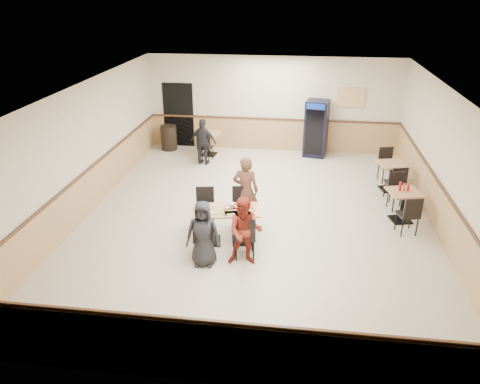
# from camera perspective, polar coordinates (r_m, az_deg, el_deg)

# --- Properties ---
(ground) EXTENTS (10.00, 10.00, 0.00)m
(ground) POSITION_cam_1_polar(r_m,az_deg,el_deg) (10.94, 2.06, -3.19)
(ground) COLOR beige
(ground) RESTS_ON ground
(room_shell) EXTENTS (10.00, 10.00, 10.00)m
(room_shell) POSITION_cam_1_polar(r_m,az_deg,el_deg) (13.04, 11.03, 3.76)
(room_shell) COLOR silver
(room_shell) RESTS_ON ground
(main_table) EXTENTS (1.50, 0.94, 0.75)m
(main_table) POSITION_cam_1_polar(r_m,az_deg,el_deg) (9.75, -1.70, -3.48)
(main_table) COLOR black
(main_table) RESTS_ON ground
(main_chairs) EXTENTS (1.51, 1.83, 0.95)m
(main_chairs) POSITION_cam_1_polar(r_m,az_deg,el_deg) (9.76, -1.99, -3.60)
(main_chairs) COLOR black
(main_chairs) RESTS_ON ground
(diner_woman_left) EXTENTS (0.67, 0.45, 1.33)m
(diner_woman_left) POSITION_cam_1_polar(r_m,az_deg,el_deg) (8.93, -4.52, -5.10)
(diner_woman_left) COLOR black
(diner_woman_left) RESTS_ON ground
(diner_woman_right) EXTENTS (0.73, 0.60, 1.40)m
(diner_woman_right) POSITION_cam_1_polar(r_m,az_deg,el_deg) (8.92, 0.64, -4.83)
(diner_woman_right) COLOR maroon
(diner_woman_right) RESTS_ON ground
(diner_man_opposite) EXTENTS (0.59, 0.40, 1.59)m
(diner_man_opposite) POSITION_cam_1_polar(r_m,az_deg,el_deg) (10.40, 0.68, 0.18)
(diner_man_opposite) COLOR brown
(diner_man_opposite) RESTS_ON ground
(lone_diner) EXTENTS (0.86, 0.50, 1.39)m
(lone_diner) POSITION_cam_1_polar(r_m,az_deg,el_deg) (14.03, -4.50, 6.10)
(lone_diner) COLOR black
(lone_diner) RESTS_ON ground
(tabletop_clutter) EXTENTS (1.22, 0.75, 0.12)m
(tabletop_clutter) POSITION_cam_1_polar(r_m,az_deg,el_deg) (9.58, -1.38, -2.13)
(tabletop_clutter) COLOR #B00B0F
(tabletop_clutter) RESTS_ON main_table
(side_table_near) EXTENTS (0.83, 0.83, 0.73)m
(side_table_near) POSITION_cam_1_polar(r_m,az_deg,el_deg) (11.24, 19.25, -1.08)
(side_table_near) COLOR black
(side_table_near) RESTS_ON ground
(side_table_near_chair_south) EXTENTS (0.52, 0.52, 0.93)m
(side_table_near_chair_south) POSITION_cam_1_polar(r_m,az_deg,el_deg) (10.73, 19.78, -2.51)
(side_table_near_chair_south) COLOR black
(side_table_near_chair_south) RESTS_ON ground
(side_table_near_chair_north) EXTENTS (0.52, 0.52, 0.93)m
(side_table_near_chair_north) POSITION_cam_1_polar(r_m,az_deg,el_deg) (11.77, 18.74, 0.02)
(side_table_near_chair_north) COLOR black
(side_table_near_chair_north) RESTS_ON ground
(side_table_far) EXTENTS (0.85, 0.85, 0.75)m
(side_table_far) POSITION_cam_1_polar(r_m,az_deg,el_deg) (12.85, 17.96, 2.30)
(side_table_far) COLOR black
(side_table_far) RESTS_ON ground
(side_table_far_chair_south) EXTENTS (0.54, 0.54, 0.95)m
(side_table_far_chair_south) POSITION_cam_1_polar(r_m,az_deg,el_deg) (12.31, 18.38, 1.18)
(side_table_far_chair_south) COLOR black
(side_table_far_chair_south) RESTS_ON ground
(side_table_far_chair_north) EXTENTS (0.54, 0.54, 0.95)m
(side_table_far_chair_north) POSITION_cam_1_polar(r_m,az_deg,el_deg) (13.40, 17.55, 3.15)
(side_table_far_chair_north) COLOR black
(side_table_far_chair_north) RESTS_ON ground
(condiment_caddy) EXTENTS (0.23, 0.06, 0.20)m
(condiment_caddy) POSITION_cam_1_polar(r_m,az_deg,el_deg) (11.15, 19.28, 0.59)
(condiment_caddy) COLOR #B30C10
(condiment_caddy) RESTS_ON side_table_near
(back_table) EXTENTS (0.77, 0.77, 0.73)m
(back_table) POSITION_cam_1_polar(r_m,az_deg,el_deg) (14.87, -3.82, 6.33)
(back_table) COLOR black
(back_table) RESTS_ON ground
(back_table_chair_lone) EXTENTS (0.48, 0.48, 0.93)m
(back_table_chair_lone) POSITION_cam_1_polar(r_m,az_deg,el_deg) (14.33, -4.27, 5.53)
(back_table_chair_lone) COLOR black
(back_table_chair_lone) RESTS_ON ground
(pepsi_cooler) EXTENTS (0.78, 0.78, 1.76)m
(pepsi_cooler) POSITION_cam_1_polar(r_m,az_deg,el_deg) (14.87, 9.25, 7.66)
(pepsi_cooler) COLOR black
(pepsi_cooler) RESTS_ON ground
(trash_bin) EXTENTS (0.51, 0.51, 0.81)m
(trash_bin) POSITION_cam_1_polar(r_m,az_deg,el_deg) (15.55, -8.66, 6.57)
(trash_bin) COLOR black
(trash_bin) RESTS_ON ground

